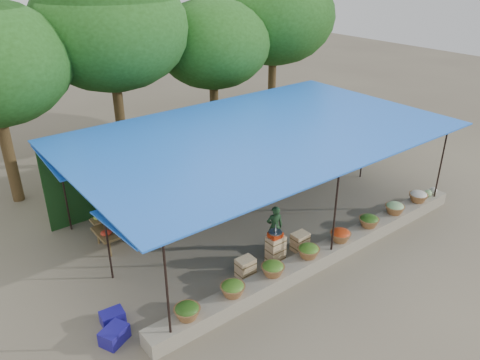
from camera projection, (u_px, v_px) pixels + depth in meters
ground at (259, 218)px, 14.38m from camera, size 60.00×60.00×0.00m
stone_curb at (326, 253)px, 12.34m from camera, size 10.60×0.55×0.40m
stall_canopy at (259, 136)px, 13.26m from camera, size 10.80×6.60×2.82m
produce_baskets at (325, 243)px, 12.13m from camera, size 8.98×0.58×0.34m
netting_backdrop at (201, 150)px, 16.07m from camera, size 10.60×0.06×2.50m
tree_row at (164, 34)px, 16.93m from camera, size 16.51×5.50×7.12m
fruit_table_left at (165, 208)px, 13.70m from camera, size 4.21×0.95×0.93m
fruit_table_right at (289, 165)px, 16.46m from camera, size 4.21×0.95×0.93m
crate_counter at (275, 252)px, 12.20m from camera, size 2.35×0.34×0.77m
weighing_scale at (275, 234)px, 11.96m from camera, size 0.35×0.35×0.37m
vendor_seated at (275, 227)px, 12.69m from camera, size 0.55×0.47×1.27m
customer_left at (123, 203)px, 13.70m from camera, size 0.88×0.78×1.50m
customer_mid at (221, 168)px, 15.91m from camera, size 1.08×0.83×1.48m
customer_right at (315, 145)px, 17.35m from camera, size 1.11×0.52×1.84m
blue_crate_front at (114, 335)px, 9.73m from camera, size 0.68×0.61×0.34m
blue_crate_back at (113, 317)px, 10.23m from camera, size 0.53×0.41×0.30m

